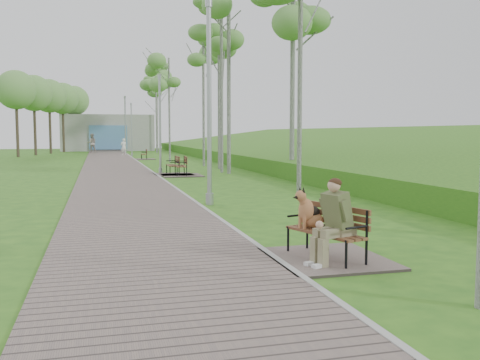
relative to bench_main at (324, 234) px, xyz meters
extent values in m
plane|color=#2C5E1B|center=(-0.70, 3.80, -0.42)|extent=(120.00, 120.00, 0.00)
cube|color=#6A5B56|center=(-2.45, 25.30, -0.40)|extent=(3.50, 67.00, 0.04)
cube|color=#999993|center=(-0.70, 25.30, -0.40)|extent=(0.10, 67.00, 0.05)
cube|color=#508E24|center=(11.30, 23.80, -0.42)|extent=(14.00, 70.00, 1.60)
cube|color=#9E9E99|center=(-2.20, 54.80, 1.58)|extent=(10.00, 5.00, 4.00)
cube|color=#5184B5|center=(-2.20, 52.20, 1.08)|extent=(4.00, 0.20, 2.60)
cube|color=#6A5B56|center=(0.09, 0.04, -0.40)|extent=(1.73, 1.93, 0.04)
cube|color=brown|center=(0.04, 0.04, 0.01)|extent=(0.85, 1.51, 0.04)
cube|color=brown|center=(0.26, 0.11, 0.27)|extent=(0.48, 1.39, 0.32)
cube|color=#6A5B56|center=(0.39, 16.97, -0.40)|extent=(1.82, 2.03, 0.04)
cube|color=brown|center=(0.34, 16.97, 0.03)|extent=(0.58, 1.55, 0.04)
cube|color=brown|center=(0.59, 16.95, 0.31)|extent=(0.16, 1.52, 0.33)
cube|color=#6A5B56|center=(0.11, 17.62, -0.40)|extent=(1.79, 1.99, 0.04)
cube|color=brown|center=(0.06, 17.62, 0.03)|extent=(0.46, 1.50, 0.04)
cube|color=brown|center=(0.30, 17.62, 0.29)|extent=(0.06, 1.49, 0.33)
cube|color=#6A5B56|center=(0.05, 33.03, -0.40)|extent=(1.55, 1.72, 0.04)
cube|color=brown|center=(0.00, 33.03, -0.04)|extent=(0.44, 1.31, 0.03)
cube|color=brown|center=(0.21, 33.02, 0.20)|extent=(0.09, 1.29, 0.28)
cylinder|color=#9FA2A7|center=(-0.39, 6.81, -0.26)|extent=(0.22, 0.22, 0.32)
cylinder|color=#9FA2A7|center=(-0.39, 6.81, 2.28)|extent=(0.13, 0.13, 5.41)
cylinder|color=#9FA2A7|center=(-0.39, 6.81, 5.04)|extent=(0.19, 0.19, 0.27)
cylinder|color=#9FA2A7|center=(-0.37, 18.79, -0.28)|extent=(0.19, 0.19, 0.28)
cylinder|color=#9FA2A7|center=(-0.37, 18.79, 1.90)|extent=(0.11, 0.11, 4.64)
cylinder|color=#9FA2A7|center=(-0.37, 18.79, 4.26)|extent=(0.17, 0.17, 0.23)
cylinder|color=#9FA2A7|center=(-0.52, 38.76, -0.29)|extent=(0.17, 0.17, 0.26)
cylinder|color=#9FA2A7|center=(-0.52, 38.76, 1.76)|extent=(0.10, 0.10, 4.36)
cylinder|color=#9FA2A7|center=(-0.52, 38.76, 3.98)|extent=(0.16, 0.16, 0.22)
cylinder|color=#9FA2A7|center=(-0.55, 48.46, -0.26)|extent=(0.22, 0.22, 0.33)
cylinder|color=#9FA2A7|center=(-0.55, 48.46, 2.35)|extent=(0.13, 0.13, 5.55)
cylinder|color=#9FA2A7|center=(-0.55, 48.46, 5.18)|extent=(0.20, 0.20, 0.28)
imported|color=white|center=(-1.09, 41.10, 0.33)|extent=(0.63, 0.51, 1.50)
imported|color=#9E938A|center=(-3.90, 48.26, 0.54)|extent=(0.97, 0.78, 1.92)
cylinder|color=silver|center=(3.07, 8.96, 3.81)|extent=(0.18, 0.18, 8.46)
cylinder|color=silver|center=(4.84, 14.38, 4.44)|extent=(0.21, 0.21, 9.73)
cylinder|color=silver|center=(2.66, 18.54, 4.03)|extent=(0.16, 0.16, 8.90)
ellipsoid|color=#6AA24E|center=(2.66, 18.54, 6.88)|extent=(2.33, 2.33, 3.92)
cylinder|color=silver|center=(2.81, 17.63, 4.84)|extent=(0.19, 0.19, 10.53)
cylinder|color=silver|center=(3.12, 21.08, 4.06)|extent=(0.18, 0.18, 8.96)
ellipsoid|color=#6AA24E|center=(3.12, 21.08, 6.93)|extent=(2.61, 2.61, 3.94)
cylinder|color=silver|center=(2.79, 23.89, 3.42)|extent=(0.16, 0.16, 7.69)
ellipsoid|color=#6AA24E|center=(2.79, 23.89, 5.88)|extent=(2.24, 2.24, 3.38)
cylinder|color=silver|center=(1.48, 29.44, 3.12)|extent=(0.16, 0.16, 7.09)
ellipsoid|color=#6AA24E|center=(1.48, 29.44, 5.39)|extent=(2.30, 2.30, 3.12)
cylinder|color=silver|center=(2.37, 46.13, 4.44)|extent=(0.18, 0.18, 9.73)
ellipsoid|color=#6AA24E|center=(2.37, 46.13, 7.56)|extent=(2.62, 2.62, 4.28)
cylinder|color=silver|center=(3.06, 51.74, 3.48)|extent=(0.18, 0.18, 7.80)
ellipsoid|color=#6AA24E|center=(3.06, 51.74, 5.97)|extent=(2.62, 2.62, 3.43)
camera|label=1|loc=(-3.34, -7.52, 1.55)|focal=40.00mm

